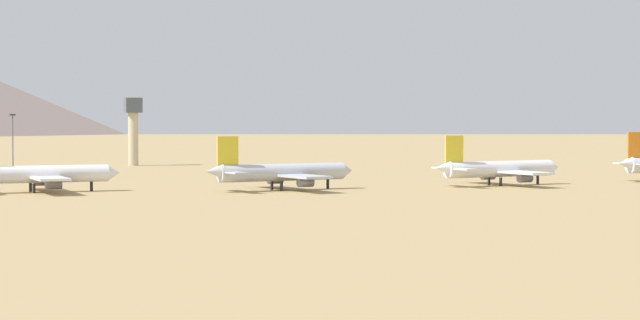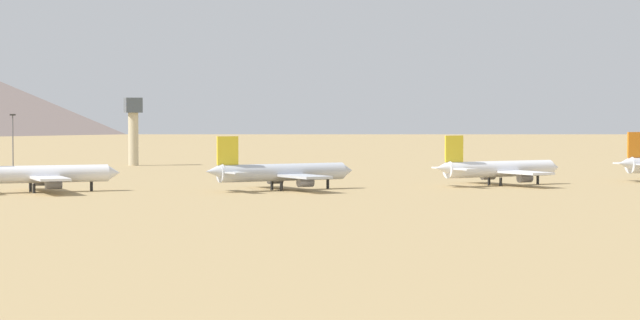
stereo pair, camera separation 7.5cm
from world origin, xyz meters
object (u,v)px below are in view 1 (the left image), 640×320
light_pole_west (13,136)px  parked_jet_yellow_4 (281,173)px  parked_jet_yellow_5 (498,169)px  control_tower (133,125)px  parked_jet_red_3 (37,174)px

light_pole_west → parked_jet_yellow_4: bearing=-72.4°
parked_jet_yellow_5 → control_tower: 149.52m
parked_jet_yellow_4 → control_tower: 138.46m
parked_jet_yellow_5 → light_pole_west: (-97.15, 140.85, 5.61)m
light_pole_west → parked_jet_red_3: bearing=-92.2°
parked_jet_yellow_4 → parked_jet_yellow_5: size_ratio=1.01×
parked_jet_yellow_4 → parked_jet_yellow_5: bearing=-9.7°
parked_jet_yellow_5 → parked_jet_red_3: bearing=164.5°
parked_jet_red_3 → parked_jet_yellow_4: (50.23, -9.24, 0.06)m
parked_jet_yellow_4 → parked_jet_red_3: bearing=158.3°
parked_jet_yellow_4 → parked_jet_yellow_5: parked_jet_yellow_4 is taller
parked_jet_yellow_5 → parked_jet_yellow_4: bearing=170.4°
parked_jet_yellow_5 → light_pole_west: bearing=113.5°
parked_jet_yellow_4 → light_pole_west: size_ratio=2.16×
parked_jet_red_3 → light_pole_west: (5.18, 133.01, 5.62)m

